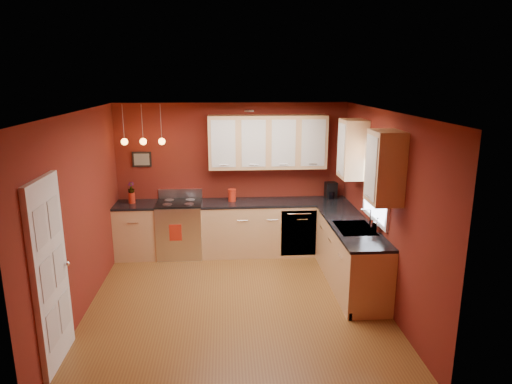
{
  "coord_description": "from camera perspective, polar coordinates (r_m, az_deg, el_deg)",
  "views": [
    {
      "loc": [
        -0.12,
        -5.74,
        3.03
      ],
      "look_at": [
        0.34,
        1.0,
        1.31
      ],
      "focal_mm": 32.0,
      "sensor_mm": 36.0,
      "label": 1
    }
  ],
  "objects": [
    {
      "name": "wall_back",
      "position": [
        8.03,
        -2.95,
        1.81
      ],
      "size": [
        4.0,
        0.02,
        2.6
      ],
      "primitive_type": "cube",
      "color": "maroon",
      "rests_on": "floor"
    },
    {
      "name": "counter_right",
      "position": [
        6.79,
        11.89,
        -4.16
      ],
      "size": [
        0.62,
        2.1,
        0.04
      ],
      "primitive_type": "cube",
      "color": "black",
      "rests_on": "base_cabinets_right"
    },
    {
      "name": "floor",
      "position": [
        6.49,
        -2.45,
        -13.57
      ],
      "size": [
        4.2,
        4.2,
        0.0
      ],
      "primitive_type": "plane",
      "color": "brown",
      "rests_on": "ground"
    },
    {
      "name": "sink",
      "position": [
        6.66,
        12.25,
        -4.6
      ],
      "size": [
        0.5,
        0.7,
        0.33
      ],
      "color": "gray",
      "rests_on": "counter_right"
    },
    {
      "name": "counter_back_left",
      "position": [
        7.98,
        -14.81,
        -1.56
      ],
      "size": [
        0.7,
        0.62,
        0.04
      ],
      "primitive_type": "cube",
      "color": "black",
      "rests_on": "base_cabinets_back_left"
    },
    {
      "name": "window",
      "position": [
        6.53,
        14.91,
        1.93
      ],
      "size": [
        0.06,
        1.02,
        1.22
      ],
      "color": "white",
      "rests_on": "wall_right"
    },
    {
      "name": "red_canister",
      "position": [
        7.85,
        -3.01,
        -0.39
      ],
      "size": [
        0.14,
        0.14,
        0.21
      ],
      "color": "#AF2412",
      "rests_on": "counter_back_right"
    },
    {
      "name": "ceiling",
      "position": [
        5.76,
        -2.72,
        9.97
      ],
      "size": [
        4.0,
        4.2,
        0.02
      ],
      "primitive_type": "cube",
      "color": "white",
      "rests_on": "wall_back"
    },
    {
      "name": "flowers",
      "position": [
        7.97,
        -15.36,
        0.48
      ],
      "size": [
        0.11,
        0.11,
        0.2
      ],
      "primitive_type": "imported",
      "rotation": [
        0.0,
        0.0,
        -0.01
      ],
      "color": "#AF2412",
      "rests_on": "red_vase"
    },
    {
      "name": "red_vase",
      "position": [
        8.01,
        -15.28,
        -0.71
      ],
      "size": [
        0.11,
        0.11,
        0.18
      ],
      "primitive_type": "cylinder",
      "color": "#AF2412",
      "rests_on": "counter_back_left"
    },
    {
      "name": "gas_range",
      "position": [
        8.0,
        -9.46,
        -4.51
      ],
      "size": [
        0.76,
        0.64,
        1.11
      ],
      "color": "silver",
      "rests_on": "floor"
    },
    {
      "name": "wall_right",
      "position": [
        6.36,
        15.75,
        -2.07
      ],
      "size": [
        0.02,
        4.2,
        2.6
      ],
      "primitive_type": "cube",
      "color": "maroon",
      "rests_on": "floor"
    },
    {
      "name": "upper_cabinets_right",
      "position": [
        6.46,
        13.72,
        4.24
      ],
      "size": [
        0.35,
        1.95,
        0.9
      ],
      "primitive_type": "cube",
      "color": "tan",
      "rests_on": "wall_right"
    },
    {
      "name": "pendant_lights",
      "position": [
        7.68,
        -13.92,
        6.2
      ],
      "size": [
        0.71,
        0.11,
        0.66
      ],
      "color": "gray",
      "rests_on": "ceiling"
    },
    {
      "name": "wall_left",
      "position": [
        6.28,
        -21.15,
        -2.71
      ],
      "size": [
        0.02,
        4.2,
        2.6
      ],
      "primitive_type": "cube",
      "color": "maroon",
      "rests_on": "floor"
    },
    {
      "name": "dish_towel",
      "position": [
        7.68,
        -10.04,
        -5.03
      ],
      "size": [
        0.2,
        0.01,
        0.28
      ],
      "primitive_type": "cube",
      "color": "#AF2412",
      "rests_on": "gas_range"
    },
    {
      "name": "base_cabinets_back_right",
      "position": [
        8.02,
        2.41,
        -4.52
      ],
      "size": [
        2.54,
        0.6,
        0.9
      ],
      "primitive_type": "cube",
      "color": "tan",
      "rests_on": "floor"
    },
    {
      "name": "soap_pump",
      "position": [
        6.5,
        14.91,
        -3.98
      ],
      "size": [
        0.13,
        0.13,
        0.22
      ],
      "primitive_type": "imported",
      "rotation": [
        0.0,
        0.0,
        0.42
      ],
      "color": "white",
      "rests_on": "counter_right"
    },
    {
      "name": "wall_picture",
      "position": [
        8.07,
        -14.08,
        3.99
      ],
      "size": [
        0.32,
        0.03,
        0.26
      ],
      "primitive_type": "cube",
      "color": "black",
      "rests_on": "wall_back"
    },
    {
      "name": "wall_front",
      "position": [
        4.03,
        -1.82,
        -11.14
      ],
      "size": [
        4.0,
        0.02,
        2.6
      ],
      "primitive_type": "cube",
      "color": "maroon",
      "rests_on": "floor"
    },
    {
      "name": "dishwasher_front",
      "position": [
        7.79,
        5.36,
        -5.13
      ],
      "size": [
        0.6,
        0.02,
        0.8
      ],
      "primitive_type": "cube",
      "color": "silver",
      "rests_on": "base_cabinets_back_right"
    },
    {
      "name": "coffee_maker",
      "position": [
        8.14,
        9.34,
        0.15
      ],
      "size": [
        0.21,
        0.21,
        0.28
      ],
      "rotation": [
        0.0,
        0.0,
        0.11
      ],
      "color": "black",
      "rests_on": "counter_back_right"
    },
    {
      "name": "base_cabinets_right",
      "position": [
        6.95,
        11.69,
        -7.84
      ],
      "size": [
        0.6,
        2.1,
        0.9
      ],
      "primitive_type": "cube",
      "color": "tan",
      "rests_on": "floor"
    },
    {
      "name": "door_left_wall",
      "position": [
        5.3,
        -24.31,
        -9.31
      ],
      "size": [
        0.12,
        0.82,
        2.05
      ],
      "color": "white",
      "rests_on": "floor"
    },
    {
      "name": "base_cabinets_back_left",
      "position": [
        8.12,
        -14.6,
        -4.75
      ],
      "size": [
        0.7,
        0.6,
        0.9
      ],
      "primitive_type": "cube",
      "color": "tan",
      "rests_on": "floor"
    },
    {
      "name": "counter_back_right",
      "position": [
        7.88,
        2.44,
        -1.28
      ],
      "size": [
        2.54,
        0.62,
        0.04
      ],
      "primitive_type": "cube",
      "color": "black",
      "rests_on": "base_cabinets_back_right"
    },
    {
      "name": "upper_cabinets_back",
      "position": [
        7.78,
        1.46,
        6.28
      ],
      "size": [
        2.0,
        0.35,
        0.9
      ],
      "primitive_type": "cube",
      "color": "tan",
      "rests_on": "wall_back"
    }
  ]
}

